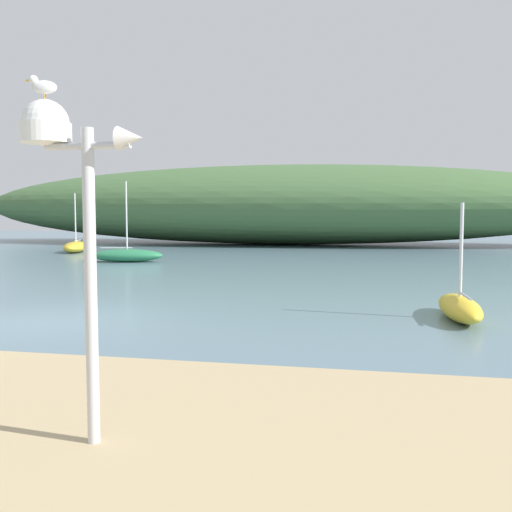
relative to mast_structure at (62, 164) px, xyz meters
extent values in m
plane|color=slate|center=(-4.14, 6.61, -2.92)|extent=(120.00, 120.00, 0.00)
ellipsoid|color=#476B3D|center=(-4.36, 39.84, 0.23)|extent=(51.26, 12.84, 6.31)
cylinder|color=silver|center=(0.27, 0.00, -1.19)|extent=(0.12, 0.12, 3.06)
cylinder|color=silver|center=(0.27, 0.00, 0.17)|extent=(0.87, 0.07, 0.07)
cylinder|color=white|center=(-0.16, 0.00, 0.30)|extent=(0.49, 0.49, 0.19)
sphere|color=white|center=(-0.16, 0.00, 0.40)|extent=(0.45, 0.45, 0.45)
cone|color=silver|center=(0.71, 0.00, 0.23)|extent=(0.24, 0.23, 0.23)
cylinder|color=orange|center=(-0.16, -0.02, 0.65)|extent=(0.01, 0.01, 0.05)
cylinder|color=orange|center=(-0.17, 0.02, 0.65)|extent=(0.01, 0.01, 0.05)
ellipsoid|color=white|center=(-0.16, 0.00, 0.73)|extent=(0.25, 0.17, 0.13)
ellipsoid|color=#9EA0A8|center=(-0.16, 0.00, 0.76)|extent=(0.24, 0.15, 0.04)
sphere|color=white|center=(-0.26, -0.03, 0.80)|extent=(0.09, 0.09, 0.09)
cone|color=gold|center=(-0.32, -0.05, 0.79)|extent=(0.06, 0.04, 0.02)
ellipsoid|color=gold|center=(4.97, 8.59, -2.65)|extent=(0.97, 2.91, 0.54)
cylinder|color=silver|center=(4.97, 8.59, -1.38)|extent=(0.08, 0.08, 2.32)
cylinder|color=silver|center=(4.99, 8.16, -2.29)|extent=(0.13, 1.29, 0.06)
ellipsoid|color=#287A4C|center=(-9.16, 21.58, -2.60)|extent=(3.76, 1.92, 0.65)
cylinder|color=silver|center=(-9.16, 21.58, -0.66)|extent=(0.08, 0.08, 3.61)
cylinder|color=silver|center=(-9.69, 21.46, -2.22)|extent=(1.59, 0.40, 0.06)
ellipsoid|color=gold|center=(-15.36, 27.59, -2.58)|extent=(2.35, 3.89, 0.68)
cylinder|color=silver|center=(-15.36, 27.59, -0.82)|extent=(0.08, 0.08, 3.26)
cylinder|color=silver|center=(-15.52, 28.12, -2.20)|extent=(0.52, 1.59, 0.06)
camera|label=1|loc=(2.92, -4.97, -0.47)|focal=39.50mm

